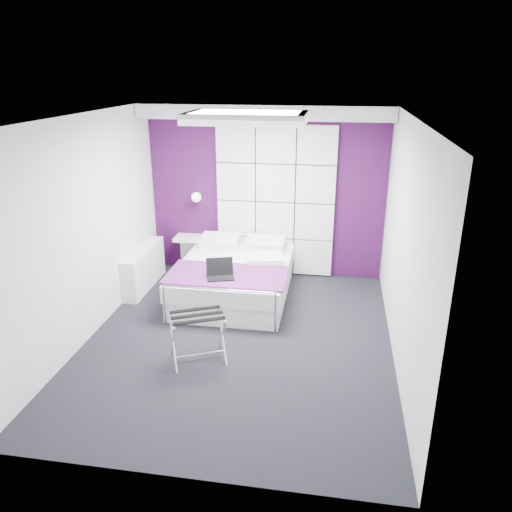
{
  "coord_description": "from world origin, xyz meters",
  "views": [
    {
      "loc": [
        1.05,
        -5.16,
        3.07
      ],
      "look_at": [
        0.15,
        0.35,
        0.96
      ],
      "focal_mm": 35.0,
      "sensor_mm": 36.0,
      "label": 1
    }
  ],
  "objects_px": {
    "bed": "(234,278)",
    "laptop": "(221,273)",
    "wall_lamp": "(197,197)",
    "luggage_rack": "(198,337)",
    "nightstand": "(190,238)",
    "radiator": "(144,268)"
  },
  "relations": [
    {
      "from": "nightstand",
      "to": "wall_lamp",
      "type": "bearing_deg",
      "value": 16.37
    },
    {
      "from": "nightstand",
      "to": "laptop",
      "type": "distance_m",
      "value": 1.62
    },
    {
      "from": "radiator",
      "to": "laptop",
      "type": "xyz_separation_m",
      "value": [
        1.34,
        -0.67,
        0.29
      ]
    },
    {
      "from": "radiator",
      "to": "luggage_rack",
      "type": "distance_m",
      "value": 2.23
    },
    {
      "from": "wall_lamp",
      "to": "nightstand",
      "type": "height_order",
      "value": "wall_lamp"
    },
    {
      "from": "wall_lamp",
      "to": "bed",
      "type": "height_order",
      "value": "wall_lamp"
    },
    {
      "from": "nightstand",
      "to": "laptop",
      "type": "xyz_separation_m",
      "value": [
        0.83,
        -1.39,
        0.03
      ]
    },
    {
      "from": "wall_lamp",
      "to": "radiator",
      "type": "height_order",
      "value": "wall_lamp"
    },
    {
      "from": "bed",
      "to": "nightstand",
      "type": "xyz_separation_m",
      "value": [
        -0.89,
        0.83,
        0.28
      ]
    },
    {
      "from": "wall_lamp",
      "to": "luggage_rack",
      "type": "xyz_separation_m",
      "value": [
        0.69,
        -2.55,
        -0.94
      ]
    },
    {
      "from": "radiator",
      "to": "nightstand",
      "type": "height_order",
      "value": "radiator"
    },
    {
      "from": "bed",
      "to": "laptop",
      "type": "bearing_deg",
      "value": -95.58
    },
    {
      "from": "luggage_rack",
      "to": "bed",
      "type": "bearing_deg",
      "value": 62.82
    },
    {
      "from": "bed",
      "to": "nightstand",
      "type": "height_order",
      "value": "bed"
    },
    {
      "from": "radiator",
      "to": "bed",
      "type": "relative_size",
      "value": 0.63
    },
    {
      "from": "wall_lamp",
      "to": "nightstand",
      "type": "bearing_deg",
      "value": -163.63
    },
    {
      "from": "luggage_rack",
      "to": "laptop",
      "type": "height_order",
      "value": "laptop"
    },
    {
      "from": "bed",
      "to": "laptop",
      "type": "xyz_separation_m",
      "value": [
        -0.05,
        -0.56,
        0.31
      ]
    },
    {
      "from": "bed",
      "to": "laptop",
      "type": "distance_m",
      "value": 0.64
    },
    {
      "from": "luggage_rack",
      "to": "laptop",
      "type": "distance_m",
      "value": 1.17
    },
    {
      "from": "bed",
      "to": "luggage_rack",
      "type": "relative_size",
      "value": 3.34
    },
    {
      "from": "wall_lamp",
      "to": "radiator",
      "type": "xyz_separation_m",
      "value": [
        -0.64,
        -0.76,
        -0.92
      ]
    }
  ]
}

